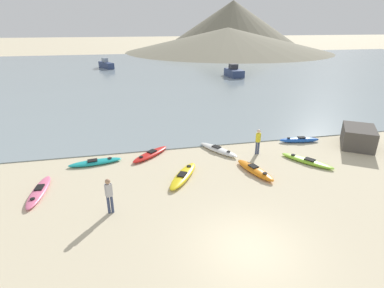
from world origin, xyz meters
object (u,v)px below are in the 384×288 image
(kayak_on_sand_2, at_px, (307,161))
(kayak_on_sand_3, at_px, (39,191))
(person_near_waterline, at_px, (258,140))
(kayak_on_sand_6, at_px, (299,140))
(kayak_on_sand_5, at_px, (183,176))
(moored_boat_1, at_px, (106,65))
(kayak_on_sand_7, at_px, (255,170))
(person_near_foreground, at_px, (109,194))
(shoreline_rock, at_px, (358,137))
(kayak_on_sand_0, at_px, (218,150))
(kayak_on_sand_4, at_px, (95,162))
(kayak_on_sand_1, at_px, (150,154))
(moored_boat_0, at_px, (234,72))

(kayak_on_sand_2, distance_m, kayak_on_sand_3, 15.23)
(person_near_waterline, bearing_deg, kayak_on_sand_6, 19.26)
(kayak_on_sand_5, relative_size, moored_boat_1, 0.68)
(kayak_on_sand_7, xyz_separation_m, person_near_foreground, (-7.95, -2.28, 0.82))
(kayak_on_sand_7, height_order, moored_boat_1, moored_boat_1)
(person_near_foreground, height_order, moored_boat_1, moored_boat_1)
(kayak_on_sand_6, xyz_separation_m, moored_boat_1, (-15.37, 42.41, 0.54))
(moored_boat_1, xyz_separation_m, shoreline_rock, (18.87, -43.96, -0.02))
(kayak_on_sand_0, bearing_deg, kayak_on_sand_4, -178.44)
(kayak_on_sand_2, xyz_separation_m, person_near_waterline, (-2.47, 1.88, 0.85))
(kayak_on_sand_1, xyz_separation_m, shoreline_rock, (14.24, -1.37, 0.55))
(person_near_foreground, distance_m, moored_boat_1, 48.54)
(kayak_on_sand_7, relative_size, moored_boat_0, 0.75)
(kayak_on_sand_1, height_order, kayak_on_sand_7, kayak_on_sand_7)
(kayak_on_sand_2, height_order, moored_boat_1, moored_boat_1)
(kayak_on_sand_1, distance_m, kayak_on_sand_6, 10.73)
(person_near_foreground, relative_size, person_near_waterline, 1.01)
(person_near_foreground, bearing_deg, kayak_on_sand_7, 16.00)
(person_near_waterline, bearing_deg, moored_boat_0, 73.10)
(kayak_on_sand_5, relative_size, shoreline_rock, 1.16)
(person_near_foreground, bearing_deg, person_near_waterline, 27.27)
(moored_boat_0, bearing_deg, shoreline_rock, -93.04)
(kayak_on_sand_7, bearing_deg, kayak_on_sand_2, 8.65)
(kayak_on_sand_0, bearing_deg, kayak_on_sand_5, -133.68)
(kayak_on_sand_2, height_order, kayak_on_sand_3, kayak_on_sand_3)
(person_near_waterline, distance_m, moored_boat_1, 45.25)
(kayak_on_sand_2, bearing_deg, kayak_on_sand_6, 66.69)
(kayak_on_sand_7, bearing_deg, kayak_on_sand_6, 36.78)
(kayak_on_sand_1, bearing_deg, kayak_on_sand_7, -32.53)
(person_near_foreground, height_order, moored_boat_0, moored_boat_0)
(kayak_on_sand_3, bearing_deg, kayak_on_sand_5, 0.47)
(kayak_on_sand_7, relative_size, moored_boat_1, 0.66)
(kayak_on_sand_6, bearing_deg, moored_boat_0, 79.75)
(kayak_on_sand_1, xyz_separation_m, kayak_on_sand_2, (9.33, -3.05, -0.01))
(moored_boat_0, relative_size, moored_boat_1, 0.88)
(kayak_on_sand_2, xyz_separation_m, kayak_on_sand_5, (-7.81, -0.32, 0.03))
(kayak_on_sand_3, relative_size, kayak_on_sand_4, 1.03)
(kayak_on_sand_3, bearing_deg, kayak_on_sand_0, 16.96)
(kayak_on_sand_6, distance_m, person_near_foreground, 14.39)
(person_near_foreground, bearing_deg, kayak_on_sand_4, 101.41)
(kayak_on_sand_1, height_order, kayak_on_sand_2, kayak_on_sand_1)
(kayak_on_sand_5, relative_size, moored_boat_0, 0.78)
(kayak_on_sand_1, bearing_deg, kayak_on_sand_2, -18.07)
(person_near_waterline, bearing_deg, kayak_on_sand_4, 176.14)
(kayak_on_sand_0, height_order, person_near_waterline, person_near_waterline)
(kayak_on_sand_4, height_order, person_near_foreground, person_near_foreground)
(moored_boat_0, distance_m, shoreline_rock, 29.69)
(kayak_on_sand_2, distance_m, moored_boat_1, 47.74)
(kayak_on_sand_6, bearing_deg, kayak_on_sand_3, -167.74)
(kayak_on_sand_5, height_order, person_near_foreground, person_near_foreground)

